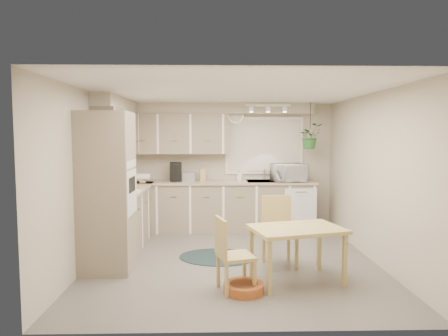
{
  "coord_description": "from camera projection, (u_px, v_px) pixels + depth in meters",
  "views": [
    {
      "loc": [
        -0.26,
        -5.61,
        1.79
      ],
      "look_at": [
        -0.11,
        0.55,
        1.29
      ],
      "focal_mm": 32.0,
      "sensor_mm": 36.0,
      "label": 1
    }
  ],
  "objects": [
    {
      "name": "soffit_left",
      "position": [
        117.0,
        104.0,
        6.51
      ],
      "size": [
        0.3,
        2.0,
        0.2
      ],
      "primitive_type": "cube",
      "color": "#B6AB96",
      "rests_on": "wall_left"
    },
    {
      "name": "toaster",
      "position": [
        188.0,
        177.0,
        7.45
      ],
      "size": [
        0.28,
        0.17,
        0.16
      ],
      "primitive_type": "cube",
      "rotation": [
        0.0,
        0.0,
        -0.06
      ],
      "color": "#97999E",
      "rests_on": "counter_back"
    },
    {
      "name": "wall_front",
      "position": [
        244.0,
        202.0,
        3.55
      ],
      "size": [
        4.0,
        0.04,
        2.4
      ],
      "primitive_type": "cube",
      "color": "#B6AB96",
      "rests_on": "floor"
    },
    {
      "name": "base_cab_back",
      "position": [
        218.0,
        207.0,
        7.49
      ],
      "size": [
        3.6,
        0.6,
        0.9
      ],
      "primitive_type": "cube",
      "color": "#7E6D5E",
      "rests_on": "floor"
    },
    {
      "name": "pet_bed",
      "position": [
        244.0,
        288.0,
        4.56
      ],
      "size": [
        0.48,
        0.48,
        0.11
      ],
      "primitive_type": "cylinder",
      "rotation": [
        0.0,
        0.0,
        -0.03
      ],
      "color": "#BF5D26",
      "rests_on": "floor"
    },
    {
      "name": "soap_bottle",
      "position": [
        240.0,
        178.0,
        7.61
      ],
      "size": [
        0.13,
        0.21,
        0.09
      ],
      "primitive_type": "imported",
      "rotation": [
        0.0,
        0.0,
        -0.23
      ],
      "color": "silver",
      "rests_on": "counter_back"
    },
    {
      "name": "wall_left",
      "position": [
        91.0,
        178.0,
        5.59
      ],
      "size": [
        0.04,
        4.2,
        2.4
      ],
      "primitive_type": "cube",
      "color": "#B6AB96",
      "rests_on": "floor"
    },
    {
      "name": "floor",
      "position": [
        233.0,
        260.0,
        5.74
      ],
      "size": [
        4.2,
        4.2,
        0.0
      ],
      "primitive_type": "plane",
      "color": "#605D54",
      "rests_on": "ground"
    },
    {
      "name": "dishwasher_front",
      "position": [
        301.0,
        211.0,
        7.22
      ],
      "size": [
        0.58,
        0.02,
        0.83
      ],
      "primitive_type": "cube",
      "color": "silver",
      "rests_on": "base_cab_back"
    },
    {
      "name": "chair_back",
      "position": [
        280.0,
        232.0,
        5.48
      ],
      "size": [
        0.49,
        0.49,
        0.95
      ],
      "primitive_type": "cube",
      "rotation": [
        0.0,
        0.0,
        3.26
      ],
      "color": "tan",
      "rests_on": "floor"
    },
    {
      "name": "counter_left",
      "position": [
        127.0,
        189.0,
        6.5
      ],
      "size": [
        0.64,
        1.89,
        0.04
      ],
      "primitive_type": "cube",
      "color": "tan",
      "rests_on": "base_cab_left"
    },
    {
      "name": "wall_right",
      "position": [
        373.0,
        177.0,
        5.69
      ],
      "size": [
        0.04,
        4.2,
        2.4
      ],
      "primitive_type": "cube",
      "color": "#B6AB96",
      "rests_on": "floor"
    },
    {
      "name": "upper_cab_left",
      "position": [
        119.0,
        134.0,
        6.54
      ],
      "size": [
        0.35,
        2.0,
        0.75
      ],
      "primitive_type": "cube",
      "color": "#7E6D5E",
      "rests_on": "wall_left"
    },
    {
      "name": "ceiling",
      "position": [
        233.0,
        92.0,
        5.55
      ],
      "size": [
        4.2,
        4.2,
        0.0
      ],
      "primitive_type": "plane",
      "color": "white",
      "rests_on": "wall_back"
    },
    {
      "name": "track_light_bar",
      "position": [
        268.0,
        105.0,
        7.11
      ],
      "size": [
        0.8,
        0.04,
        0.04
      ],
      "primitive_type": "cube",
      "color": "silver",
      "rests_on": "ceiling"
    },
    {
      "name": "knife_block",
      "position": [
        203.0,
        175.0,
        7.49
      ],
      "size": [
        0.12,
        0.12,
        0.23
      ],
      "primitive_type": "cube",
      "rotation": [
        0.0,
        0.0,
        0.12
      ],
      "color": "tan",
      "rests_on": "counter_back"
    },
    {
      "name": "sink",
      "position": [
        266.0,
        183.0,
        7.48
      ],
      "size": [
        0.7,
        0.48,
        0.1
      ],
      "primitive_type": "cube",
      "color": "#97999E",
      "rests_on": "counter_back"
    },
    {
      "name": "window_blinds",
      "position": [
        264.0,
        146.0,
        7.69
      ],
      "size": [
        1.4,
        0.02,
        1.0
      ],
      "primitive_type": "cube",
      "color": "silver",
      "rests_on": "wall_back"
    },
    {
      "name": "wall_oven_face",
      "position": [
        131.0,
        192.0,
        5.25
      ],
      "size": [
        0.02,
        0.56,
        0.58
      ],
      "primitive_type": "cube",
      "color": "silver",
      "rests_on": "oven_stack"
    },
    {
      "name": "cooktop",
      "position": [
        119.0,
        193.0,
        5.92
      ],
      "size": [
        0.52,
        0.58,
        0.02
      ],
      "primitive_type": "cube",
      "color": "silver",
      "rests_on": "counter_left"
    },
    {
      "name": "upper_cab_back",
      "position": [
        175.0,
        134.0,
        7.49
      ],
      "size": [
        2.0,
        0.35,
        0.75
      ],
      "primitive_type": "cube",
      "color": "#7E6D5E",
      "rests_on": "wall_back"
    },
    {
      "name": "soffit_back",
      "position": [
        218.0,
        109.0,
        7.49
      ],
      "size": [
        3.6,
        0.3,
        0.2
      ],
      "primitive_type": "cube",
      "color": "#B6AB96",
      "rests_on": "wall_back"
    },
    {
      "name": "braided_rug",
      "position": [
        218.0,
        257.0,
        5.89
      ],
      "size": [
        1.26,
        1.02,
        0.01
      ],
      "primitive_type": "ellipsoid",
      "rotation": [
        0.0,
        0.0,
        -0.14
      ],
      "color": "black",
      "rests_on": "floor"
    },
    {
      "name": "wall_back",
      "position": [
        228.0,
        166.0,
        7.74
      ],
      "size": [
        4.0,
        0.04,
        2.4
      ],
      "primitive_type": "cube",
      "color": "#B6AB96",
      "rests_on": "floor"
    },
    {
      "name": "base_cab_left",
      "position": [
        127.0,
        218.0,
        6.53
      ],
      "size": [
        0.6,
        1.85,
        0.9
      ],
      "primitive_type": "cube",
      "color": "#7E6D5E",
      "rests_on": "floor"
    },
    {
      "name": "window_frame",
      "position": [
        264.0,
        146.0,
        7.7
      ],
      "size": [
        1.5,
        0.02,
        1.1
      ],
      "primitive_type": "cube",
      "color": "white",
      "rests_on": "wall_back"
    },
    {
      "name": "dining_table",
      "position": [
        297.0,
        255.0,
        4.88
      ],
      "size": [
        1.22,
        0.97,
        0.68
      ],
      "primitive_type": "cube",
      "rotation": [
        0.0,
        0.0,
        0.25
      ],
      "color": "tan",
      "rests_on": "floor"
    },
    {
      "name": "wall_clock",
      "position": [
        236.0,
        115.0,
        7.63
      ],
      "size": [
        0.3,
        0.03,
        0.3
      ],
      "primitive_type": "cylinder",
      "rotation": [
        1.57,
        0.0,
        0.0
      ],
      "color": "gold",
      "rests_on": "wall_back"
    },
    {
      "name": "microwave",
      "position": [
        289.0,
        171.0,
        7.37
      ],
      "size": [
        0.66,
        0.45,
        0.41
      ],
      "primitive_type": "imported",
      "rotation": [
        0.0,
        0.0,
        0.2
      ],
      "color": "silver",
      "rests_on": "counter_back"
    },
    {
      "name": "coffee_maker",
      "position": [
        176.0,
        172.0,
        7.42
      ],
      "size": [
        0.24,
        0.28,
        0.36
      ],
      "primitive_type": "cube",
      "rotation": [
        0.0,
        0.0,
        0.19
      ],
      "color": "black",
      "rests_on": "counter_back"
    },
    {
      "name": "range_hood",
      "position": [
        117.0,
        162.0,
        5.88
      ],
      "size": [
        0.4,
        0.6,
        0.14
      ],
      "primitive_type": "cube",
      "color": "silver",
      "rests_on": "upper_cab_left"
    },
    {
      "name": "hanging_plant",
      "position": [
        310.0,
        139.0,
        7.33
      ],
      "size": [
        0.53,
        0.56,
        0.36
      ],
      "primitive_type": "imported",
      "rotation": [
        0.0,
        0.0,
        0.3
      ],
      "color": "#296227",
      "rests_on": "ceiling"
    },
    {
      "name": "oven_stack",
      "position": [
        107.0,
        192.0,
        5.24
      ],
      "size": [
        0.65,
        0.65,
        2.1
      ],
      "primitive_type": "cube",
      "color": "#7E6D5E",
      "rests_on": "floor"
    },
    {
      "name": "chair_left",
      "position": [
        236.0,
        254.0,
        4.59
      ],
      "size": [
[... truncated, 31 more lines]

